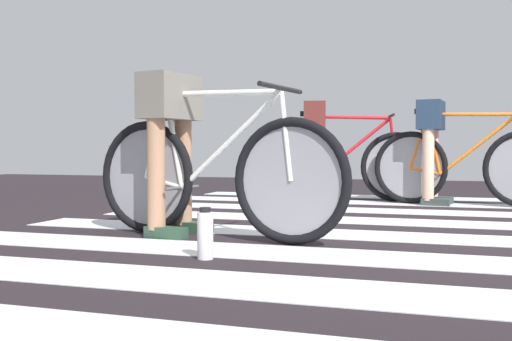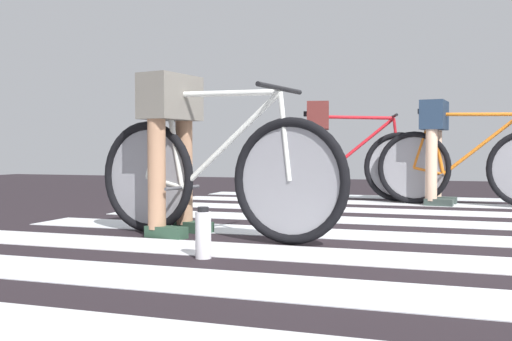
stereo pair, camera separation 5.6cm
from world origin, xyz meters
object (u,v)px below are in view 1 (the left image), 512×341
object	(u,v)px
bicycle_1_of_3	(213,174)
bicycle_3_of_3	(345,164)
bicycle_2_of_3	(465,165)
cyclist_1_of_3	(171,131)
water_bottle	(205,234)
cyclist_2_of_3	(431,138)
cyclist_3_of_3	(315,137)

from	to	relation	value
bicycle_1_of_3	bicycle_3_of_3	world-z (taller)	same
bicycle_2_of_3	cyclist_1_of_3	bearing A→B (deg)	-117.78
cyclist_1_of_3	bicycle_3_of_3	xyz separation A→B (m)	(0.65, 2.75, -0.26)
cyclist_1_of_3	water_bottle	bearing A→B (deg)	-42.48
bicycle_3_of_3	cyclist_1_of_3	bearing A→B (deg)	-114.72
bicycle_2_of_3	bicycle_3_of_3	world-z (taller)	same
cyclist_2_of_3	cyclist_3_of_3	world-z (taller)	cyclist_3_of_3
bicycle_3_of_3	water_bottle	bearing A→B (deg)	-103.55
bicycle_1_of_3	bicycle_2_of_3	world-z (taller)	same
bicycle_2_of_3	water_bottle	distance (m)	3.55
bicycle_1_of_3	water_bottle	size ratio (longest dim) A/B	6.78
bicycle_3_of_3	water_bottle	distance (m)	3.46
cyclist_1_of_3	bicycle_2_of_3	bearing A→B (deg)	65.84
bicycle_1_of_3	cyclist_2_of_3	size ratio (longest dim) A/B	1.70
cyclist_3_of_3	water_bottle	world-z (taller)	cyclist_3_of_3
bicycle_3_of_3	cyclist_2_of_3	bearing A→B (deg)	-18.86
cyclist_3_of_3	bicycle_3_of_3	bearing A→B (deg)	0.00
cyclist_1_of_3	bicycle_3_of_3	bearing A→B (deg)	87.40
cyclist_1_of_3	cyclist_2_of_3	size ratio (longest dim) A/B	0.99
bicycle_2_of_3	bicycle_3_of_3	size ratio (longest dim) A/B	1.01
cyclist_1_of_3	cyclist_3_of_3	bearing A→B (deg)	93.38
cyclist_2_of_3	cyclist_3_of_3	size ratio (longest dim) A/B	0.98
water_bottle	bicycle_2_of_3	bearing A→B (deg)	68.58
cyclist_1_of_3	cyclist_3_of_3	xyz separation A→B (m)	(0.35, 2.69, 0.02)
bicycle_1_of_3	cyclist_1_of_3	size ratio (longest dim) A/B	1.72
bicycle_3_of_3	cyclist_3_of_3	distance (m)	0.42
bicycle_2_of_3	cyclist_2_of_3	distance (m)	0.41
cyclist_1_of_3	cyclist_2_of_3	bearing A→B (deg)	71.04
bicycle_1_of_3	bicycle_2_of_3	distance (m)	3.05
cyclist_3_of_3	water_bottle	size ratio (longest dim) A/B	4.06
bicycle_3_of_3	cyclist_3_of_3	world-z (taller)	cyclist_3_of_3
bicycle_1_of_3	cyclist_2_of_3	bearing A→B (deg)	76.75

